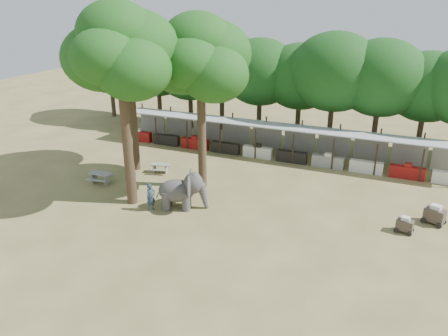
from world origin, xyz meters
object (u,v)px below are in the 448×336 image
at_px(picnic_table_far, 160,167).
at_px(cart_front, 405,225).
at_px(cart_back, 435,215).
at_px(elephant, 182,190).
at_px(picnic_table_near, 100,176).
at_px(handler, 151,197).
at_px(yard_tree_center, 120,52).
at_px(yard_tree_left, 128,57).
at_px(yard_tree_back, 200,58).

height_order(picnic_table_far, cart_front, cart_front).
relative_size(picnic_table_far, cart_back, 1.14).
bearing_deg(elephant, picnic_table_near, 149.65).
xyz_separation_m(handler, picnic_table_far, (-2.64, 5.54, -0.44)).
distance_m(yard_tree_center, cart_back, 20.00).
height_order(yard_tree_left, cart_back, yard_tree_left).
distance_m(elephant, cart_front, 12.79).
relative_size(yard_tree_left, yard_tree_back, 0.97).
relative_size(handler, cart_front, 1.65).
bearing_deg(yard_tree_left, elephant, -35.83).
bearing_deg(handler, elephant, -35.01).
height_order(yard_tree_left, yard_tree_back, yard_tree_back).
height_order(yard_tree_left, cart_front, yard_tree_left).
bearing_deg(yard_tree_left, picnic_table_far, -3.86).
relative_size(yard_tree_left, elephant, 3.47).
distance_m(handler, cart_front, 14.55).
bearing_deg(yard_tree_back, elephant, -83.13).
relative_size(elephant, picnic_table_near, 1.95).
distance_m(yard_tree_center, picnic_table_far, 10.06).
bearing_deg(picnic_table_far, handler, -78.63).
xyz_separation_m(elephant, picnic_table_near, (-7.08, 1.20, -0.69)).
xyz_separation_m(cart_front, cart_back, (1.52, 1.71, 0.11)).
height_order(yard_tree_left, elephant, yard_tree_left).
height_order(yard_tree_back, elephant, yard_tree_back).
height_order(cart_front, cart_back, cart_back).
bearing_deg(yard_tree_center, yard_tree_left, 120.96).
height_order(elephant, cart_back, elephant).
relative_size(yard_tree_back, elephant, 3.58).
distance_m(yard_tree_left, yard_tree_center, 5.92).
height_order(yard_tree_center, picnic_table_far, yard_tree_center).
relative_size(yard_tree_center, cart_front, 11.33).
distance_m(handler, picnic_table_near, 5.92).
height_order(yard_tree_left, picnic_table_near, yard_tree_left).
xyz_separation_m(yard_tree_left, picnic_table_far, (2.19, -0.15, -7.76)).
xyz_separation_m(yard_tree_left, cart_back, (20.56, -0.85, -7.63)).
relative_size(handler, picnic_table_far, 1.10).
distance_m(yard_tree_back, picnic_table_near, 10.72).
height_order(elephant, cart_front, elephant).
height_order(yard_tree_left, yard_tree_center, yard_tree_center).
bearing_deg(picnic_table_near, elephant, -15.05).
xyz_separation_m(yard_tree_back, cart_back, (14.56, 0.15, -7.97)).
bearing_deg(cart_back, picnic_table_near, -151.44).
xyz_separation_m(yard_tree_center, cart_front, (16.04, 2.44, -8.74)).
height_order(handler, cart_back, handler).
bearing_deg(cart_front, yard_tree_left, -176.91).
bearing_deg(yard_tree_left, yard_tree_center, -59.04).
bearing_deg(elephant, yard_tree_left, 123.44).
height_order(yard_tree_center, cart_front, yard_tree_center).
xyz_separation_m(yard_tree_center, picnic_table_near, (-3.64, 1.55, -8.72)).
distance_m(yard_tree_back, cart_front, 15.42).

